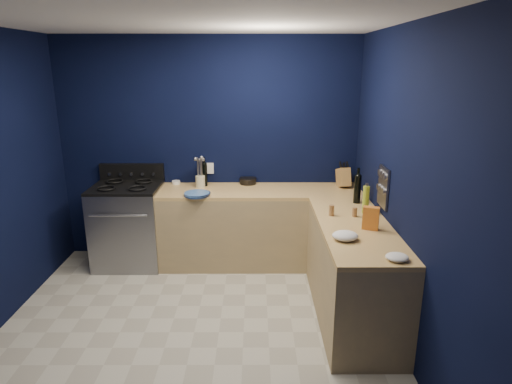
{
  "coord_description": "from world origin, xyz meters",
  "views": [
    {
      "loc": [
        0.54,
        -3.36,
        2.28
      ],
      "look_at": [
        0.55,
        1.0,
        1.0
      ],
      "focal_mm": 30.7,
      "sensor_mm": 36.0,
      "label": 1
    }
  ],
  "objects_px": {
    "gas_range": "(129,226)",
    "crouton_bag": "(371,218)",
    "plate_stack": "(197,194)",
    "knife_block": "(343,178)",
    "utensil_crock": "(200,182)"
  },
  "relations": [
    {
      "from": "utensil_crock",
      "to": "crouton_bag",
      "type": "distance_m",
      "value": 2.12
    },
    {
      "from": "plate_stack",
      "to": "utensil_crock",
      "type": "distance_m",
      "value": 0.35
    },
    {
      "from": "plate_stack",
      "to": "utensil_crock",
      "type": "relative_size",
      "value": 2.03
    },
    {
      "from": "utensil_crock",
      "to": "crouton_bag",
      "type": "height_order",
      "value": "crouton_bag"
    },
    {
      "from": "gas_range",
      "to": "crouton_bag",
      "type": "height_order",
      "value": "crouton_bag"
    },
    {
      "from": "plate_stack",
      "to": "crouton_bag",
      "type": "xyz_separation_m",
      "value": [
        1.63,
        -1.01,
        0.08
      ]
    },
    {
      "from": "plate_stack",
      "to": "gas_range",
      "type": "bearing_deg",
      "value": 165.23
    },
    {
      "from": "gas_range",
      "to": "crouton_bag",
      "type": "distance_m",
      "value": 2.81
    },
    {
      "from": "gas_range",
      "to": "plate_stack",
      "type": "distance_m",
      "value": 0.98
    },
    {
      "from": "plate_stack",
      "to": "crouton_bag",
      "type": "relative_size",
      "value": 1.36
    },
    {
      "from": "knife_block",
      "to": "gas_range",
      "type": "bearing_deg",
      "value": 175.13
    },
    {
      "from": "gas_range",
      "to": "knife_block",
      "type": "height_order",
      "value": "knife_block"
    },
    {
      "from": "utensil_crock",
      "to": "plate_stack",
      "type": "bearing_deg",
      "value": -90.02
    },
    {
      "from": "knife_block",
      "to": "utensil_crock",
      "type": "bearing_deg",
      "value": 172.61
    },
    {
      "from": "crouton_bag",
      "to": "gas_range",
      "type": "bearing_deg",
      "value": 174.15
    }
  ]
}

